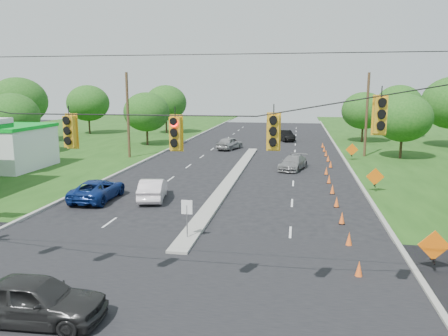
# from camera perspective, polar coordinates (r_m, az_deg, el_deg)

# --- Properties ---
(ground) EXTENTS (160.00, 160.00, 0.00)m
(ground) POSITION_cam_1_polar(r_m,az_deg,el_deg) (16.64, -10.12, -16.25)
(ground) COLOR black
(ground) RESTS_ON ground
(cross_street) EXTENTS (160.00, 14.00, 0.02)m
(cross_street) POSITION_cam_1_polar(r_m,az_deg,el_deg) (16.64, -10.12, -16.25)
(cross_street) COLOR black
(cross_street) RESTS_ON ground
(curb_left) EXTENTS (0.25, 110.00, 0.16)m
(curb_left) POSITION_cam_1_polar(r_m,az_deg,el_deg) (47.13, -9.51, 1.25)
(curb_left) COLOR gray
(curb_left) RESTS_ON ground
(curb_right) EXTENTS (0.25, 110.00, 0.16)m
(curb_right) POSITION_cam_1_polar(r_m,az_deg,el_deg) (44.84, 15.70, 0.54)
(curb_right) COLOR gray
(curb_right) RESTS_ON ground
(median) EXTENTS (1.00, 34.00, 0.18)m
(median) POSITION_cam_1_polar(r_m,az_deg,el_deg) (36.11, 1.08, -1.41)
(median) COLOR gray
(median) RESTS_ON ground
(median_sign) EXTENTS (0.55, 0.06, 2.05)m
(median_sign) POSITION_cam_1_polar(r_m,az_deg,el_deg) (21.47, -4.87, -5.73)
(median_sign) COLOR gray
(median_sign) RESTS_ON ground
(signal_span) EXTENTS (25.60, 0.32, 9.00)m
(signal_span) POSITION_cam_1_polar(r_m,az_deg,el_deg) (14.19, -12.31, 0.21)
(signal_span) COLOR #422D1C
(signal_span) RESTS_ON ground
(utility_pole_far_left) EXTENTS (0.28, 0.28, 9.00)m
(utility_pole_far_left) POSITION_cam_1_polar(r_m,az_deg,el_deg) (47.47, -12.43, 6.69)
(utility_pole_far_left) COLOR #422D1C
(utility_pole_far_left) RESTS_ON ground
(utility_pole_far_right) EXTENTS (0.28, 0.28, 9.00)m
(utility_pole_far_right) POSITION_cam_1_polar(r_m,az_deg,el_deg) (49.58, 18.14, 6.57)
(utility_pole_far_right) COLOR #422D1C
(utility_pole_far_right) RESTS_ON ground
(cone_0) EXTENTS (0.32, 0.32, 0.70)m
(cone_0) POSITION_cam_1_polar(r_m,az_deg,el_deg) (18.55, 17.22, -12.48)
(cone_0) COLOR orange
(cone_0) RESTS_ON ground
(cone_1) EXTENTS (0.32, 0.32, 0.70)m
(cone_1) POSITION_cam_1_polar(r_m,az_deg,el_deg) (21.80, 16.02, -8.93)
(cone_1) COLOR orange
(cone_1) RESTS_ON ground
(cone_2) EXTENTS (0.32, 0.32, 0.70)m
(cone_2) POSITION_cam_1_polar(r_m,az_deg,el_deg) (25.11, 15.15, -6.30)
(cone_2) COLOR orange
(cone_2) RESTS_ON ground
(cone_3) EXTENTS (0.32, 0.32, 0.70)m
(cone_3) POSITION_cam_1_polar(r_m,az_deg,el_deg) (28.47, 14.50, -4.28)
(cone_3) COLOR orange
(cone_3) RESTS_ON ground
(cone_4) EXTENTS (0.32, 0.32, 0.70)m
(cone_4) POSITION_cam_1_polar(r_m,az_deg,el_deg) (31.86, 13.98, -2.70)
(cone_4) COLOR orange
(cone_4) RESTS_ON ground
(cone_5) EXTENTS (0.32, 0.32, 0.70)m
(cone_5) POSITION_cam_1_polar(r_m,az_deg,el_deg) (35.27, 13.57, -1.41)
(cone_5) COLOR orange
(cone_5) RESTS_ON ground
(cone_6) EXTENTS (0.32, 0.32, 0.70)m
(cone_6) POSITION_cam_1_polar(r_m,az_deg,el_deg) (38.69, 13.22, -0.36)
(cone_6) COLOR orange
(cone_6) RESTS_ON ground
(cone_7) EXTENTS (0.32, 0.32, 0.70)m
(cone_7) POSITION_cam_1_polar(r_m,az_deg,el_deg) (42.17, 13.75, 0.50)
(cone_7) COLOR orange
(cone_7) RESTS_ON ground
(cone_8) EXTENTS (0.32, 0.32, 0.70)m
(cone_8) POSITION_cam_1_polar(r_m,az_deg,el_deg) (45.62, 13.45, 1.25)
(cone_8) COLOR orange
(cone_8) RESTS_ON ground
(cone_9) EXTENTS (0.32, 0.32, 0.70)m
(cone_9) POSITION_cam_1_polar(r_m,az_deg,el_deg) (49.07, 13.19, 1.90)
(cone_9) COLOR orange
(cone_9) RESTS_ON ground
(cone_10) EXTENTS (0.32, 0.32, 0.70)m
(cone_10) POSITION_cam_1_polar(r_m,az_deg,el_deg) (52.53, 12.96, 2.46)
(cone_10) COLOR orange
(cone_10) RESTS_ON ground
(cone_11) EXTENTS (0.32, 0.32, 0.70)m
(cone_11) POSITION_cam_1_polar(r_m,az_deg,el_deg) (55.99, 12.76, 2.95)
(cone_11) COLOR orange
(cone_11) RESTS_ON ground
(work_sign_0) EXTENTS (1.27, 0.58, 1.37)m
(work_sign_0) POSITION_cam_1_polar(r_m,az_deg,el_deg) (19.85, 25.74, -9.26)
(work_sign_0) COLOR black
(work_sign_0) RESTS_ON ground
(work_sign_1) EXTENTS (1.27, 0.58, 1.37)m
(work_sign_1) POSITION_cam_1_polar(r_m,az_deg,el_deg) (33.05, 19.13, -1.18)
(work_sign_1) COLOR black
(work_sign_1) RESTS_ON ground
(work_sign_2) EXTENTS (1.27, 0.58, 1.37)m
(work_sign_2) POSITION_cam_1_polar(r_m,az_deg,el_deg) (46.72, 16.37, 2.25)
(work_sign_2) COLOR black
(work_sign_2) RESTS_ON ground
(tree_2) EXTENTS (5.88, 5.88, 6.86)m
(tree_2) POSITION_cam_1_polar(r_m,az_deg,el_deg) (53.99, -25.92, 6.14)
(tree_2) COLOR black
(tree_2) RESTS_ON ground
(tree_3) EXTENTS (7.56, 7.56, 8.82)m
(tree_3) POSITION_cam_1_polar(r_m,az_deg,el_deg) (65.56, -25.27, 7.87)
(tree_3) COLOR black
(tree_3) RESTS_ON ground
(tree_4) EXTENTS (6.72, 6.72, 7.84)m
(tree_4) POSITION_cam_1_polar(r_m,az_deg,el_deg) (73.88, -17.32, 8.09)
(tree_4) COLOR black
(tree_4) RESTS_ON ground
(tree_5) EXTENTS (5.88, 5.88, 6.86)m
(tree_5) POSITION_cam_1_polar(r_m,az_deg,el_deg) (57.35, -10.09, 7.22)
(tree_5) COLOR black
(tree_5) RESTS_ON ground
(tree_6) EXTENTS (6.72, 6.72, 7.84)m
(tree_6) POSITION_cam_1_polar(r_m,az_deg,el_deg) (72.18, -7.60, 8.42)
(tree_6) COLOR black
(tree_6) RESTS_ON ground
(tree_9) EXTENTS (5.88, 5.88, 6.86)m
(tree_9) POSITION_cam_1_polar(r_m,az_deg,el_deg) (49.25, 22.35, 6.09)
(tree_9) COLOR black
(tree_9) RESTS_ON ground
(tree_11) EXTENTS (6.72, 6.72, 7.84)m
(tree_11) POSITION_cam_1_polar(r_m,az_deg,el_deg) (70.56, 21.87, 7.72)
(tree_11) COLOR black
(tree_11) RESTS_ON ground
(tree_12) EXTENTS (5.88, 5.88, 6.86)m
(tree_12) POSITION_cam_1_polar(r_m,az_deg,el_deg) (62.65, 17.77, 7.15)
(tree_12) COLOR black
(tree_12) RESTS_ON ground
(black_sedan) EXTENTS (4.63, 2.01, 1.55)m
(black_sedan) POSITION_cam_1_polar(r_m,az_deg,el_deg) (15.74, -23.50, -15.50)
(black_sedan) COLOR black
(black_sedan) RESTS_ON ground
(white_sedan) EXTENTS (2.35, 4.61, 1.45)m
(white_sedan) POSITION_cam_1_polar(r_m,az_deg,el_deg) (29.71, -9.26, -2.72)
(white_sedan) COLOR white
(white_sedan) RESTS_ON ground
(blue_pickup) EXTENTS (2.41, 5.08, 1.40)m
(blue_pickup) POSITION_cam_1_polar(r_m,az_deg,el_deg) (30.44, -16.16, -2.73)
(blue_pickup) COLOR navy
(blue_pickup) RESTS_ON ground
(silver_car_far) EXTENTS (2.97, 4.82, 1.31)m
(silver_car_far) POSITION_cam_1_polar(r_m,az_deg,el_deg) (40.47, 9.00, 0.70)
(silver_car_far) COLOR gray
(silver_car_far) RESTS_ON ground
(silver_car_oncoming) EXTENTS (3.13, 4.85, 1.54)m
(silver_car_oncoming) POSITION_cam_1_polar(r_m,az_deg,el_deg) (53.12, 0.74, 3.27)
(silver_car_oncoming) COLOR gray
(silver_car_oncoming) RESTS_ON ground
(dark_car_receding) EXTENTS (3.01, 4.84, 1.51)m
(dark_car_receding) POSITION_cam_1_polar(r_m,az_deg,el_deg) (62.33, 8.02, 4.22)
(dark_car_receding) COLOR black
(dark_car_receding) RESTS_ON ground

